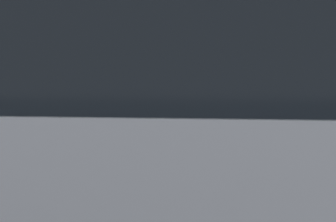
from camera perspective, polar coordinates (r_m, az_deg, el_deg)
sidewalk_curb at (r=5.64m, az=7.28°, el=-9.96°), size 36.00×2.78×0.16m
parking_meter at (r=4.47m, az=4.82°, el=1.50°), size 0.17×0.18×1.46m
pedestrian_at_meter at (r=4.73m, az=-1.45°, el=0.47°), size 0.65×0.40×1.69m
parked_hatchback_silver at (r=3.02m, az=2.65°, el=-4.33°), size 4.02×1.80×1.81m
background_railing at (r=6.67m, az=8.40°, el=-0.51°), size 24.06×0.06×1.10m
backdrop_wall at (r=9.27m, az=9.89°, el=5.03°), size 32.00×0.50×3.46m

